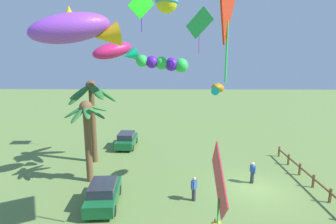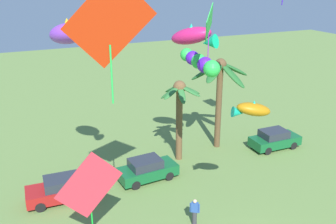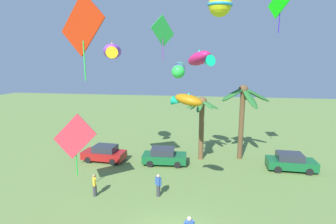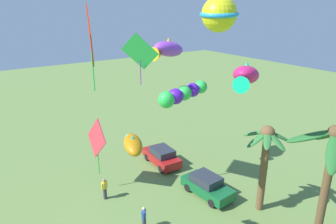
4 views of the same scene
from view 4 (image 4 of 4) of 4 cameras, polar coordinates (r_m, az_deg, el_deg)
palm_tree_0 at (r=18.88m, az=28.03°, el=-6.96°), size 4.55×4.31×7.08m
palm_tree_1 at (r=20.49m, az=17.55°, el=-6.80°), size 3.10×2.98×5.99m
parked_car_0 at (r=26.67m, az=-1.16°, el=-8.13°), size 3.98×1.89×1.51m
parked_car_1 at (r=22.88m, az=7.21°, el=-13.31°), size 4.01×1.97×1.51m
spectator_0 at (r=22.71m, az=-11.60°, el=-13.67°), size 0.37×0.51×1.59m
spectator_2 at (r=19.75m, az=-4.46°, el=-18.91°), size 0.46×0.41×1.59m
kite_fish_0 at (r=22.62m, az=-0.17°, el=11.45°), size 2.50×3.69×1.61m
kite_tube_1 at (r=16.27m, az=2.60°, el=3.35°), size 0.99×3.21×1.08m
kite_diamond_2 at (r=19.35m, az=-14.12°, el=13.13°), size 3.51×1.34×5.18m
kite_fish_3 at (r=14.39m, az=-6.54°, el=-5.84°), size 2.03×1.33×0.89m
kite_diamond_5 at (r=22.34m, az=-13.03°, el=-4.90°), size 3.12×0.27×4.36m
kite_ball_6 at (r=13.60m, az=9.41°, el=17.36°), size 2.28×2.28×1.48m
kite_fish_7 at (r=17.33m, az=14.11°, el=6.47°), size 2.74×3.27×1.61m
kite_diamond_8 at (r=15.32m, az=-5.19°, el=10.91°), size 1.14×1.49×2.56m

